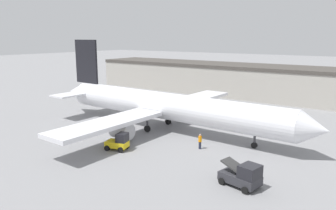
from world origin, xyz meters
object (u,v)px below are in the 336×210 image
(baggage_tug, at_px, (119,142))
(airplane, at_px, (162,106))
(belt_loader_truck, at_px, (243,176))
(ground_crew_worker, at_px, (200,141))

(baggage_tug, bearing_deg, airplane, 81.27)
(baggage_tug, distance_m, belt_loader_truck, 15.37)
(baggage_tug, bearing_deg, ground_crew_worker, 22.07)
(airplane, distance_m, belt_loader_truck, 19.76)
(ground_crew_worker, relative_size, baggage_tug, 0.64)
(airplane, bearing_deg, belt_loader_truck, -31.35)
(baggage_tug, height_order, belt_loader_truck, belt_loader_truck)
(airplane, height_order, ground_crew_worker, airplane)
(airplane, bearing_deg, ground_crew_worker, -24.78)
(ground_crew_worker, distance_m, belt_loader_truck, 10.17)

